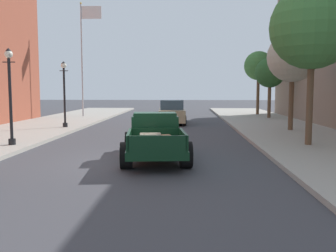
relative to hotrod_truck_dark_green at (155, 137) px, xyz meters
name	(u,v)px	position (x,y,z in m)	size (l,w,h in m)	color
ground_plane	(136,161)	(-0.59, -0.43, -0.75)	(140.00, 140.00, 0.00)	#3D3D42
hotrod_truck_dark_green	(155,137)	(0.00, 0.00, 0.00)	(2.52, 5.06, 1.58)	black
car_background_tan	(172,113)	(0.10, 12.93, 0.01)	(2.02, 4.37, 1.65)	tan
street_lamp_near	(10,89)	(-5.93, 1.93, 1.63)	(0.50, 0.32, 3.85)	black
street_lamp_far	(64,89)	(-6.06, 9.00, 1.63)	(0.50, 0.32, 3.85)	black
flagpole	(84,47)	(-7.16, 17.72, 5.02)	(1.74, 0.16, 9.16)	#B2B2B7
street_tree_nearest	(312,27)	(6.00, 2.52, 4.04)	(3.32, 3.32, 6.32)	brown
street_tree_second	(293,57)	(6.79, 8.03, 3.33)	(2.71, 2.71, 5.31)	brown
street_tree_third	(270,73)	(7.56, 16.86, 2.87)	(2.32, 2.32, 4.66)	brown
street_tree_farthest	(259,66)	(7.45, 20.94, 3.64)	(2.54, 2.54, 5.55)	brown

